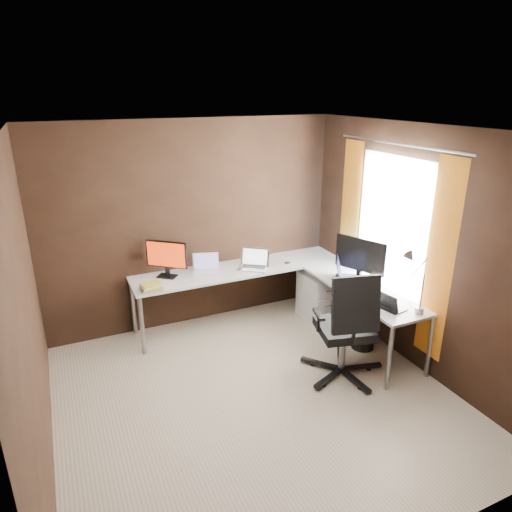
{
  "coord_description": "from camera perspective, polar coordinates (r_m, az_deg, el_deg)",
  "views": [
    {
      "loc": [
        -1.52,
        -3.32,
        2.8
      ],
      "look_at": [
        0.44,
        0.95,
        1.07
      ],
      "focal_mm": 32.0,
      "sensor_mm": 36.0,
      "label": 1
    }
  ],
  "objects": [
    {
      "name": "desk_lamp",
      "position": [
        4.62,
        19.14,
        -2.18
      ],
      "size": [
        0.2,
        0.23,
        0.64
      ],
      "rotation": [
        0.0,
        0.0,
        -0.31
      ],
      "color": "slate",
      "rests_on": "desk"
    },
    {
      "name": "mouse_corner",
      "position": [
        5.75,
        3.92,
        -0.83
      ],
      "size": [
        0.08,
        0.05,
        0.03
      ],
      "primitive_type": "ellipsoid",
      "rotation": [
        0.0,
        0.0,
        -0.01
      ],
      "color": "black",
      "rests_on": "desk"
    },
    {
      "name": "office_chair",
      "position": [
        4.8,
        11.0,
        -10.98
      ],
      "size": [
        0.66,
        0.69,
        1.19
      ],
      "rotation": [
        0.0,
        0.0,
        -0.25
      ],
      "color": "black",
      "rests_on": "ground"
    },
    {
      "name": "monitor_right",
      "position": [
        5.28,
        12.91,
        -0.11
      ],
      "size": [
        0.28,
        0.57,
        0.51
      ],
      "rotation": [
        0.0,
        0.0,
        2.0
      ],
      "color": "black",
      "rests_on": "desk"
    },
    {
      "name": "mouse_left",
      "position": [
        5.14,
        -12.24,
        -3.85
      ],
      "size": [
        0.11,
        0.09,
        0.04
      ],
      "primitive_type": "ellipsoid",
      "rotation": [
        0.0,
        0.0,
        0.33
      ],
      "color": "black",
      "rests_on": "desk"
    },
    {
      "name": "book_stack",
      "position": [
        5.12,
        -12.95,
        -3.79
      ],
      "size": [
        0.24,
        0.2,
        0.07
      ],
      "rotation": [
        0.0,
        0.0,
        0.09
      ],
      "color": "tan",
      "rests_on": "desk"
    },
    {
      "name": "laptop_black_small",
      "position": [
        4.77,
        16.32,
        -5.89
      ],
      "size": [
        0.24,
        0.3,
        0.18
      ],
      "rotation": [
        0.0,
        0.0,
        1.73
      ],
      "color": "black",
      "rests_on": "desk"
    },
    {
      "name": "desk",
      "position": [
        5.4,
        3.5,
        -3.04
      ],
      "size": [
        2.65,
        2.25,
        0.73
      ],
      "color": "silver",
      "rests_on": "ground"
    },
    {
      "name": "room",
      "position": [
        4.16,
        3.85,
        -1.39
      ],
      "size": [
        3.6,
        3.6,
        2.5
      ],
      "color": "#C0AA95",
      "rests_on": "ground"
    },
    {
      "name": "drawer_pedestal",
      "position": [
        5.91,
        7.97,
        -5.06
      ],
      "size": [
        0.42,
        0.5,
        0.6
      ],
      "primitive_type": "cube",
      "color": "silver",
      "rests_on": "ground"
    },
    {
      "name": "wastebasket",
      "position": [
        5.43,
        13.23,
        -9.71
      ],
      "size": [
        0.28,
        0.28,
        0.29
      ],
      "primitive_type": "cylinder",
      "rotation": [
        0.0,
        0.0,
        -0.1
      ],
      "color": "black",
      "rests_on": "ground"
    },
    {
      "name": "laptop_white",
      "position": [
        5.53,
        -6.25,
        -1.43
      ],
      "size": [
        0.36,
        0.3,
        0.21
      ],
      "rotation": [
        0.0,
        0.0,
        -0.29
      ],
      "color": "silver",
      "rests_on": "desk"
    },
    {
      "name": "monitor_left",
      "position": [
        5.37,
        -11.13,
        -0.11
      ],
      "size": [
        0.4,
        0.34,
        0.43
      ],
      "rotation": [
        0.0,
        0.0,
        -0.69
      ],
      "color": "black",
      "rests_on": "desk"
    },
    {
      "name": "laptop_silver",
      "position": [
        5.6,
        -0.26,
        -0.98
      ],
      "size": [
        0.43,
        0.41,
        0.23
      ],
      "rotation": [
        0.0,
        0.0,
        -0.65
      ],
      "color": "silver",
      "rests_on": "desk"
    },
    {
      "name": "laptop_black_big",
      "position": [
        5.3,
        11.03,
        -2.56
      ],
      "size": [
        0.46,
        0.48,
        0.26
      ],
      "rotation": [
        0.0,
        0.0,
        0.96
      ],
      "color": "black",
      "rests_on": "desk"
    }
  ]
}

